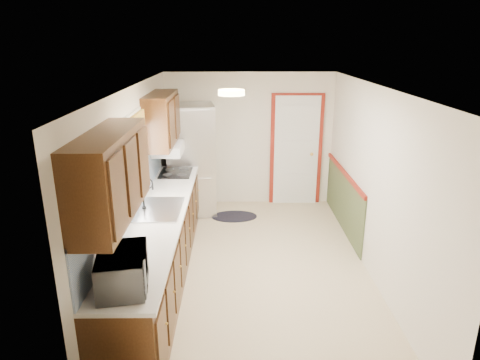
{
  "coord_description": "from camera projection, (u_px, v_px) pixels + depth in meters",
  "views": [
    {
      "loc": [
        -0.26,
        -5.08,
        2.93
      ],
      "look_at": [
        -0.2,
        0.32,
        1.15
      ],
      "focal_mm": 32.0,
      "sensor_mm": 36.0,
      "label": 1
    }
  ],
  "objects": [
    {
      "name": "room_shell",
      "position": [
        256.0,
        184.0,
        5.37
      ],
      "size": [
        3.2,
        5.2,
        2.52
      ],
      "color": "beige",
      "rests_on": "ground"
    },
    {
      "name": "cooktop",
      "position": [
        176.0,
        173.0,
        6.67
      ],
      "size": [
        0.48,
        0.57,
        0.02
      ],
      "primitive_type": "cube",
      "color": "black",
      "rests_on": "kitchen_run"
    },
    {
      "name": "rug",
      "position": [
        234.0,
        216.0,
        7.42
      ],
      "size": [
        0.8,
        0.53,
        0.01
      ],
      "primitive_type": "ellipsoid",
      "rotation": [
        0.0,
        0.0,
        0.03
      ],
      "color": "black",
      "rests_on": "ground"
    },
    {
      "name": "back_wall_trim",
      "position": [
        306.0,
        160.0,
        7.58
      ],
      "size": [
        1.12,
        2.3,
        2.08
      ],
      "color": "maroon",
      "rests_on": "ground"
    },
    {
      "name": "kitchen_run",
      "position": [
        155.0,
        222.0,
        5.2
      ],
      "size": [
        0.63,
        4.0,
        2.2
      ],
      "color": "#381E0C",
      "rests_on": "ground"
    },
    {
      "name": "microwave",
      "position": [
        122.0,
        267.0,
        3.54
      ],
      "size": [
        0.42,
        0.63,
        0.39
      ],
      "primitive_type": "imported",
      "rotation": [
        0.0,
        0.0,
        1.74
      ],
      "color": "white",
      "rests_on": "kitchen_run"
    },
    {
      "name": "refrigerator",
      "position": [
        191.0,
        160.0,
        7.38
      ],
      "size": [
        0.89,
        0.84,
        1.91
      ],
      "rotation": [
        0.0,
        0.0,
        0.14
      ],
      "color": "#B7B7BC",
      "rests_on": "ground"
    },
    {
      "name": "ceiling_fixture",
      "position": [
        231.0,
        93.0,
        4.82
      ],
      "size": [
        0.3,
        0.3,
        0.06
      ],
      "primitive_type": "cylinder",
      "color": "#FFD88C",
      "rests_on": "room_shell"
    }
  ]
}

